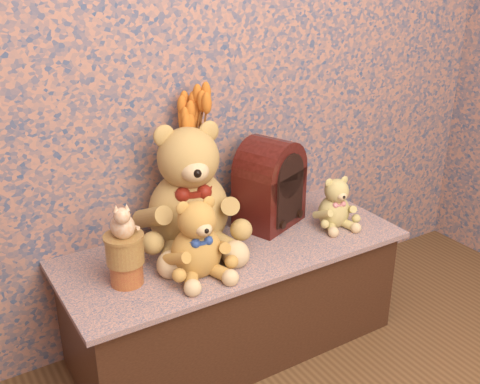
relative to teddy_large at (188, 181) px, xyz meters
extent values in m
cube|color=#3A5277|center=(0.13, 0.15, 0.59)|extent=(3.00, 0.10, 2.60)
cube|color=#354A6D|center=(0.13, -0.11, -0.48)|extent=(1.31, 0.54, 0.45)
cylinder|color=tan|center=(0.05, 0.06, -0.15)|extent=(0.15, 0.15, 0.22)
cylinder|color=#C18538|center=(-0.31, -0.14, -0.22)|extent=(0.14, 0.14, 0.08)
cylinder|color=tan|center=(-0.31, -0.14, -0.13)|extent=(0.16, 0.16, 0.10)
camera|label=1|loc=(-0.85, -1.74, 0.78)|focal=42.78mm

